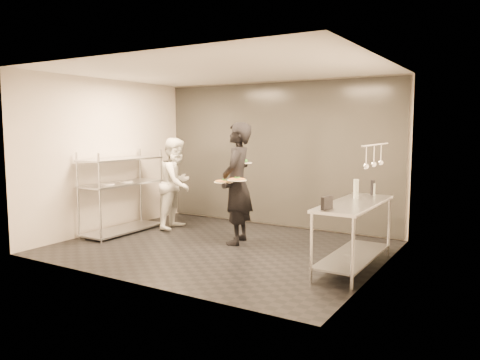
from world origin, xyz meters
The scene contains 13 objects.
room_shell centered at (0.00, 1.18, 1.40)m, with size 5.00×4.00×2.80m.
pass_rack centered at (-2.15, 0.00, 0.77)m, with size 0.60×1.60×1.50m.
prep_counter centered at (2.18, 0.00, 0.63)m, with size 0.60×1.80×0.92m.
utensil_rail centered at (2.43, 0.00, 1.55)m, with size 0.07×1.20×0.31m.
waiter centered at (0.09, 0.39, 1.00)m, with size 0.73×0.48×2.00m, color black.
chef centered at (-1.52, 0.79, 0.86)m, with size 0.84×0.65×1.72m, color white.
pizza_plate_near centered at (-0.05, 0.19, 1.05)m, with size 0.32×0.32×0.05m.
pizza_plate_far centered at (0.22, 0.16, 1.10)m, with size 0.31×0.31×0.05m.
salad_plate centered at (0.03, 0.71, 1.34)m, with size 0.27×0.27×0.07m.
pos_monitor centered at (2.06, -0.72, 1.00)m, with size 0.05×0.23×0.16m, color black.
bottle_green centered at (2.08, 0.37, 1.05)m, with size 0.08×0.08×0.27m, color #8F9C90.
bottle_clear centered at (2.21, 0.80, 1.01)m, with size 0.05×0.05×0.18m, color #8F9C90.
bottle_dark centered at (2.20, 0.80, 1.03)m, with size 0.06×0.06×0.22m, color black.
Camera 1 is at (4.08, -6.12, 1.93)m, focal length 35.00 mm.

